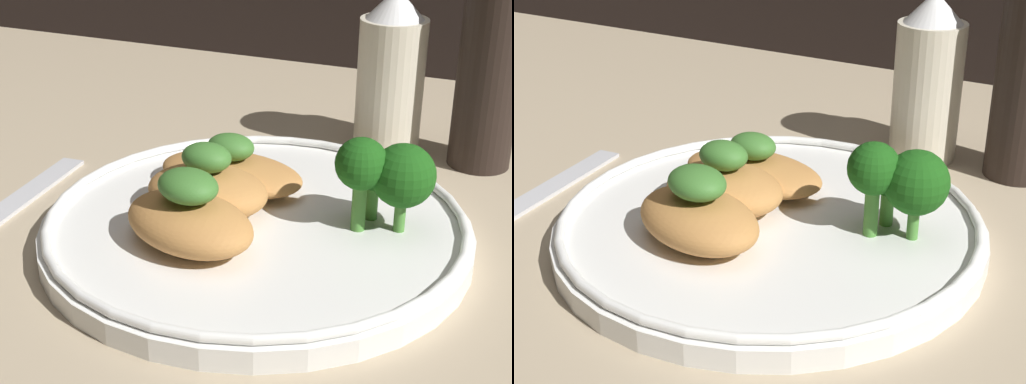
% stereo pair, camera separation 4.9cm
% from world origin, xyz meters
% --- Properties ---
extents(ground_plane, '(1.80, 1.80, 0.01)m').
position_xyz_m(ground_plane, '(0.00, 0.00, -0.01)').
color(ground_plane, tan).
extents(plate, '(0.27, 0.27, 0.02)m').
position_xyz_m(plate, '(0.00, 0.00, 0.01)').
color(plate, white).
rests_on(plate, ground_plane).
extents(grilled_meat_front, '(0.10, 0.08, 0.05)m').
position_xyz_m(grilled_meat_front, '(-0.02, -0.04, 0.03)').
color(grilled_meat_front, '#BC7F42').
rests_on(grilled_meat_front, plate).
extents(grilled_meat_middle, '(0.08, 0.07, 0.05)m').
position_xyz_m(grilled_meat_middle, '(-0.03, 0.00, 0.03)').
color(grilled_meat_middle, '#BC7F42').
rests_on(grilled_meat_middle, plate).
extents(grilled_meat_back, '(0.11, 0.07, 0.04)m').
position_xyz_m(grilled_meat_back, '(-0.04, 0.04, 0.03)').
color(grilled_meat_back, '#BC7F42').
rests_on(grilled_meat_back, plate).
extents(broccoli_bunch, '(0.06, 0.05, 0.06)m').
position_xyz_m(broccoli_bunch, '(0.08, 0.02, 0.05)').
color(broccoli_bunch, '#4C8E38').
rests_on(broccoli_bunch, plate).
extents(sauce_bottle, '(0.05, 0.05, 0.13)m').
position_xyz_m(sauce_bottle, '(0.04, 0.18, 0.06)').
color(sauce_bottle, beige).
rests_on(sauce_bottle, ground_plane).
extents(fork, '(0.03, 0.18, 0.01)m').
position_xyz_m(fork, '(-0.18, -0.03, 0.00)').
color(fork, silver).
rests_on(fork, ground_plane).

